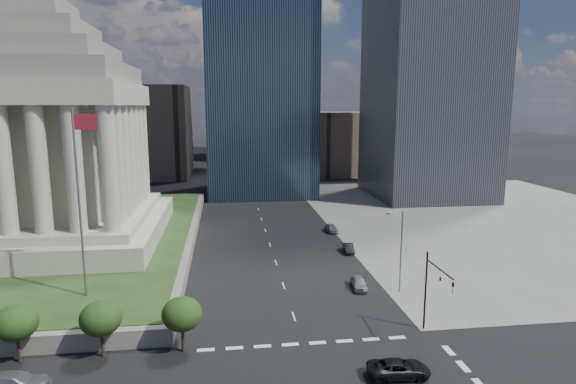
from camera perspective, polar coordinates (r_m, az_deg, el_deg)
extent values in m
plane|color=black|center=(129.41, -4.34, 0.36)|extent=(500.00, 500.00, 0.00)
cube|color=slate|center=(104.42, 23.16, -2.82)|extent=(68.00, 90.00, 0.03)
cylinder|color=slate|center=(54.48, -23.50, -1.37)|extent=(0.24, 0.24, 20.00)
cube|color=maroon|center=(53.23, -22.90, 7.66)|extent=(2.40, 0.05, 1.60)
cube|color=black|center=(122.92, -3.44, 13.89)|extent=(26.00, 26.00, 60.00)
cube|color=#4F4136|center=(162.51, 6.41, 5.88)|extent=(20.00, 30.00, 20.00)
cube|color=#4F4136|center=(159.24, -15.95, 6.91)|extent=(24.00, 30.00, 28.00)
cylinder|color=black|center=(50.33, 15.98, -11.20)|extent=(0.18, 0.18, 8.00)
cylinder|color=black|center=(46.91, 17.51, -8.71)|extent=(0.14, 5.50, 0.14)
cube|color=black|center=(44.85, 18.95, -10.76)|extent=(0.30, 0.30, 1.10)
cylinder|color=slate|center=(58.67, 13.25, -6.95)|extent=(0.16, 0.16, 10.00)
cylinder|color=slate|center=(57.15, 12.60, -2.40)|extent=(1.80, 0.12, 0.12)
cube|color=slate|center=(56.87, 11.75, -2.54)|extent=(0.50, 0.22, 0.14)
imported|color=black|center=(43.06, 13.00, -19.72)|extent=(2.69, 5.32, 1.44)
imported|color=#595C61|center=(45.50, -29.70, -19.05)|extent=(2.29, 5.44, 1.57)
imported|color=gray|center=(60.28, 8.40, -10.63)|extent=(2.08, 4.31, 1.42)
imported|color=black|center=(74.23, 7.20, -6.63)|extent=(1.80, 4.04, 1.29)
imported|color=#595A61|center=(85.39, 5.18, -4.30)|extent=(4.33, 1.97, 1.44)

